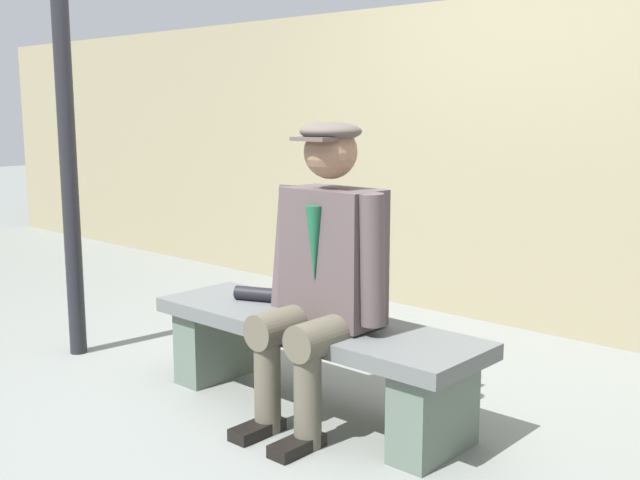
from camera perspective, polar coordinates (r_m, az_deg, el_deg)
ground_plane at (r=3.48m, az=-0.64°, el=-12.54°), size 30.00×30.00×0.00m
bench at (r=3.38m, az=-0.65°, el=-8.07°), size 1.60×0.47×0.42m
seated_man at (r=3.15m, az=0.26°, el=-1.93°), size 0.58×0.58×1.27m
rolled_magazine at (r=3.62m, az=-4.10°, el=-4.09°), size 0.30×0.17×0.07m
stadium_wall at (r=4.81m, az=15.03°, el=5.48°), size 12.00×0.24×1.98m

